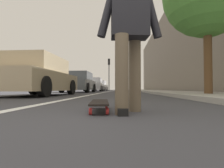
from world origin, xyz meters
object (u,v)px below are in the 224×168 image
parked_car_mid (79,83)px  parked_car_far (94,85)px  traffic_light (109,69)px  skateboard (100,103)px  skater_person (129,27)px  parked_car_near (38,77)px  parked_car_end (100,86)px

parked_car_mid → parked_car_far: bearing=-0.5°
traffic_light → skateboard: bearing=-176.1°
skateboard → skater_person: skater_person is taller
skateboard → parked_car_near: 5.60m
skater_person → parked_car_end: skater_person is taller
traffic_light → parked_car_far: bearing=161.3°
skater_person → parked_car_mid: 11.69m
skater_person → parked_car_far: (17.99, 3.22, -0.23)m
skateboard → traffic_light: (21.92, 1.50, 2.89)m
parked_car_mid → parked_car_end: parked_car_mid is taller
skater_person → parked_car_near: 5.89m
skateboard → skater_person: 0.92m
parked_car_near → parked_car_mid: size_ratio=1.03×
parked_car_mid → parked_car_far: 6.77m
parked_car_near → skater_person: bearing=-145.2°
parked_car_mid → skateboard: bearing=-165.1°
parked_car_end → parked_car_mid: bearing=-179.6°
skater_person → parked_car_mid: size_ratio=0.39×
skater_person → traffic_light: bearing=4.8°
skateboard → skater_person: size_ratio=0.52×
parked_car_end → skateboard: bearing=-173.0°
skateboard → parked_car_near: parked_car_near is taller
skateboard → parked_car_near: size_ratio=0.19×
skateboard → parked_car_near: bearing=32.8°
skater_person → parked_car_end: size_ratio=0.36×
skater_person → parked_car_mid: bearing=16.3°
parked_car_mid → parked_car_far: (6.77, -0.06, -0.02)m
parked_car_far → traffic_light: bearing=-18.7°
parked_car_mid → traffic_light: (10.85, -1.44, 2.26)m
parked_car_near → parked_car_end: parked_car_near is taller
skateboard → parked_car_far: 18.08m
skater_person → parked_car_far: size_ratio=0.40×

